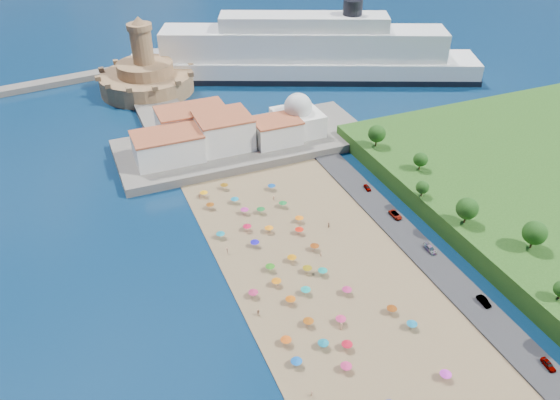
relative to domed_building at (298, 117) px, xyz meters
name	(u,v)px	position (x,y,z in m)	size (l,w,h in m)	color
ground	(303,280)	(-30.00, -71.00, -8.97)	(700.00, 700.00, 0.00)	#071938
terrace	(244,143)	(-20.00, 2.00, -7.47)	(90.00, 36.00, 3.00)	#59544C
jetty	(163,116)	(-42.00, 37.00, -7.77)	(18.00, 70.00, 2.40)	#59544C
waterfront_buildings	(208,133)	(-33.05, 2.64, -1.10)	(57.00, 29.00, 11.00)	silver
domed_building	(298,117)	(0.00, 0.00, 0.00)	(16.00, 16.00, 15.00)	silver
fortress	(146,77)	(-42.00, 67.00, -2.29)	(40.00, 40.00, 32.40)	#A37B51
cruise_ship	(303,55)	(27.90, 56.59, 1.35)	(155.99, 84.29, 34.87)	black
beach_parasols	(317,304)	(-31.41, -81.68, -6.83)	(32.43, 116.06, 2.20)	gray
beachgoers	(295,284)	(-32.99, -72.49, -7.83)	(31.57, 105.24, 1.89)	tan
parked_cars	(432,251)	(6.00, -74.85, -7.62)	(2.23, 78.65, 1.36)	gray
hillside_trees	(482,216)	(18.88, -76.61, 1.30)	(16.81, 110.72, 7.85)	#382314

